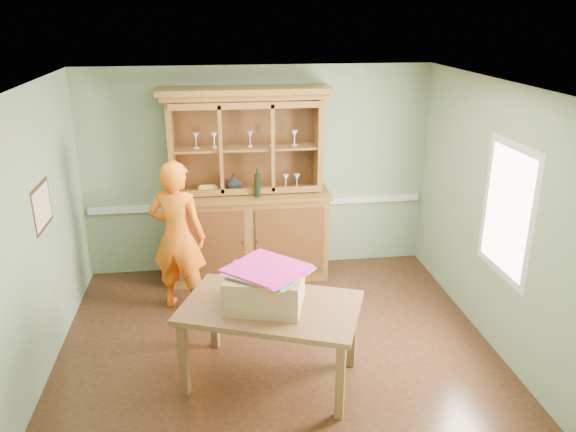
{
  "coord_description": "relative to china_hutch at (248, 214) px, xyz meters",
  "views": [
    {
      "loc": [
        -0.56,
        -5.09,
        3.34
      ],
      "look_at": [
        0.18,
        0.4,
        1.29
      ],
      "focal_mm": 35.0,
      "sensor_mm": 36.0,
      "label": 1
    }
  ],
  "objects": [
    {
      "name": "ceiling",
      "position": [
        0.16,
        -1.72,
        1.84
      ],
      "size": [
        4.5,
        4.5,
        0.0
      ],
      "primitive_type": "plane",
      "rotation": [
        3.14,
        0.0,
        0.0
      ],
      "color": "white",
      "rests_on": "wall_back"
    },
    {
      "name": "cardboard_box",
      "position": [
        -0.0,
        -2.3,
        0.1
      ],
      "size": [
        0.79,
        0.7,
        0.31
      ],
      "primitive_type": "cube",
      "rotation": [
        0.0,
        0.0,
        -0.27
      ],
      "color": "tan",
      "rests_on": "dining_table"
    },
    {
      "name": "chair_rail",
      "position": [
        0.16,
        0.26,
        0.04
      ],
      "size": [
        4.41,
        0.05,
        0.08
      ],
      "primitive_type": "cube",
      "color": "silver",
      "rests_on": "wall_back"
    },
    {
      "name": "wall_left",
      "position": [
        -2.09,
        -1.72,
        0.49
      ],
      "size": [
        0.0,
        4.0,
        4.0
      ],
      "primitive_type": "plane",
      "rotation": [
        1.57,
        0.0,
        1.57
      ],
      "color": "gray",
      "rests_on": "floor"
    },
    {
      "name": "floor",
      "position": [
        0.16,
        -1.72,
        -0.86
      ],
      "size": [
        4.5,
        4.5,
        0.0
      ],
      "primitive_type": "plane",
      "color": "#4D2918",
      "rests_on": "ground"
    },
    {
      "name": "wall_right",
      "position": [
        2.41,
        -1.72,
        0.49
      ],
      "size": [
        0.0,
        4.0,
        4.0
      ],
      "primitive_type": "plane",
      "rotation": [
        1.57,
        0.0,
        -1.57
      ],
      "color": "gray",
      "rests_on": "floor"
    },
    {
      "name": "person",
      "position": [
        -0.85,
        -0.76,
        0.04
      ],
      "size": [
        0.76,
        0.62,
        1.79
      ],
      "primitive_type": "imported",
      "rotation": [
        0.0,
        0.0,
        2.81
      ],
      "color": "orange",
      "rests_on": "floor"
    },
    {
      "name": "china_hutch",
      "position": [
        0.0,
        0.0,
        0.0
      ],
      "size": [
        2.09,
        0.69,
        2.46
      ],
      "color": "brown",
      "rests_on": "floor"
    },
    {
      "name": "window_panel",
      "position": [
        2.39,
        -2.02,
        0.64
      ],
      "size": [
        0.03,
        0.96,
        1.36
      ],
      "color": "silver",
      "rests_on": "wall_right"
    },
    {
      "name": "wall_front",
      "position": [
        0.16,
        -3.72,
        0.49
      ],
      "size": [
        4.5,
        0.0,
        4.5
      ],
      "primitive_type": "plane",
      "rotation": [
        -1.57,
        0.0,
        0.0
      ],
      "color": "gray",
      "rests_on": "floor"
    },
    {
      "name": "dining_table",
      "position": [
        0.05,
        -2.3,
        -0.15
      ],
      "size": [
        1.84,
        1.47,
        0.8
      ],
      "rotation": [
        0.0,
        0.0,
        -0.37
      ],
      "color": "brown",
      "rests_on": "floor"
    },
    {
      "name": "kite_stack",
      "position": [
        0.04,
        -2.29,
        0.28
      ],
      "size": [
        0.83,
        0.83,
        0.05
      ],
      "rotation": [
        0.0,
        0.0,
        0.85
      ],
      "color": "#F2AD1E",
      "rests_on": "cardboard_box"
    },
    {
      "name": "framed_map",
      "position": [
        -2.06,
        -1.42,
        0.69
      ],
      "size": [
        0.03,
        0.6,
        0.46
      ],
      "color": "#352315",
      "rests_on": "wall_left"
    },
    {
      "name": "wall_back",
      "position": [
        0.16,
        0.28,
        0.49
      ],
      "size": [
        4.5,
        0.0,
        4.5
      ],
      "primitive_type": "plane",
      "rotation": [
        1.57,
        0.0,
        0.0
      ],
      "color": "gray",
      "rests_on": "floor"
    }
  ]
}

